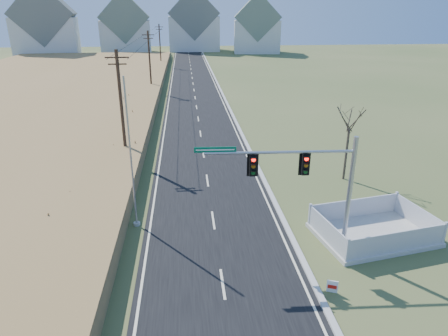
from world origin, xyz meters
The scene contains 16 objects.
ground centered at (0.00, 0.00, 0.00)m, with size 260.00×260.00×0.00m, color #415328.
road centered at (0.00, 50.00, 0.03)m, with size 8.00×180.00×0.06m, color black.
curb centered at (4.15, 50.00, 0.09)m, with size 0.30×180.00×0.18m, color #B2AFA8.
reed_marsh centered at (-24.00, 40.00, 0.65)m, with size 38.00×110.00×1.30m, color olive.
utility_pole_near centered at (-6.50, 15.00, 4.68)m, with size 1.80×0.26×9.00m.
utility_pole_mid centered at (-6.50, 45.00, 4.68)m, with size 1.80×0.26×9.00m.
utility_pole_far centered at (-6.50, 75.00, 4.68)m, with size 1.80×0.26×9.00m.
condo_nw centered at (-38.00, 100.00, 7.70)m, with size 17.69×13.38×19.05m.
condo_nnw centered at (-18.00, 108.00, 6.94)m, with size 14.93×11.17×17.03m.
condo_n centered at (2.00, 112.00, 7.61)m, with size 15.27×10.20×18.54m.
condo_ne centered at (20.00, 104.00, 6.84)m, with size 14.12×10.51×16.52m.
traffic_signal_mast centered at (4.68, 0.25, 3.93)m, with size 7.86×0.69×6.26m.
fence_enclosure centered at (8.70, 1.39, 0.28)m, with size 6.76×5.21×1.39m.
open_sign centered at (4.80, -3.00, 0.32)m, with size 0.48×0.22×0.61m.
flagpole centered at (-4.50, 3.96, 3.45)m, with size 0.39×0.39×8.65m.
bare_tree centered at (10.16, 9.47, 4.68)m, with size 2.19×2.19×5.81m.
Camera 1 is at (-1.40, -16.99, 11.75)m, focal length 32.00 mm.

